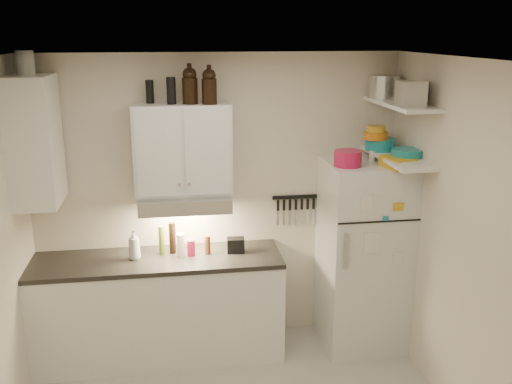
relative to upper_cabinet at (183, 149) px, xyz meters
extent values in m
cube|color=white|center=(0.30, -1.33, 0.78)|extent=(3.20, 3.00, 0.02)
cube|color=beige|center=(0.30, 0.18, -0.53)|extent=(3.20, 0.02, 2.60)
cube|color=beige|center=(1.91, -1.33, -0.53)|extent=(0.02, 3.00, 2.60)
cube|color=white|center=(-0.25, -0.14, -1.39)|extent=(2.10, 0.60, 0.88)
cube|color=black|center=(-0.25, -0.14, -0.93)|extent=(2.10, 0.62, 0.04)
cube|color=white|center=(0.00, 0.00, 0.00)|extent=(0.80, 0.33, 0.75)
cube|color=white|center=(-1.14, -0.14, 0.12)|extent=(0.33, 0.55, 1.00)
cube|color=silver|center=(0.00, -0.06, -0.44)|extent=(0.76, 0.46, 0.12)
cube|color=silver|center=(1.55, -0.18, -0.98)|extent=(0.70, 0.68, 1.70)
cube|color=white|center=(1.75, -0.31, 0.38)|extent=(0.30, 0.95, 0.03)
cube|color=white|center=(1.75, -0.31, -0.07)|extent=(0.30, 0.95, 0.03)
cube|color=black|center=(1.00, 0.15, -0.51)|extent=(0.42, 0.02, 0.03)
cylinder|color=#AF1440|center=(1.33, -0.30, -0.06)|extent=(0.24, 0.24, 0.13)
cube|color=gold|center=(1.71, -0.42, -0.08)|extent=(0.26, 0.30, 0.09)
cylinder|color=silver|center=(1.59, -0.16, -0.08)|extent=(0.06, 0.06, 0.09)
cylinder|color=silver|center=(1.73, 0.01, 0.48)|extent=(0.31, 0.31, 0.19)
cube|color=#AAAAAD|center=(1.79, -0.42, 0.48)|extent=(0.18, 0.16, 0.18)
cube|color=#AAAAAD|center=(1.71, -0.57, 0.49)|extent=(0.21, 0.21, 0.19)
cylinder|color=teal|center=(1.69, -0.06, 0.00)|extent=(0.26, 0.26, 0.10)
cylinder|color=#CD6C13|center=(1.63, -0.09, 0.08)|extent=(0.21, 0.21, 0.06)
cylinder|color=#C28C22|center=(1.63, -0.09, 0.14)|extent=(0.16, 0.16, 0.05)
cylinder|color=teal|center=(1.81, -0.36, -0.02)|extent=(0.34, 0.34, 0.07)
cylinder|color=black|center=(-0.07, -0.04, 0.48)|extent=(0.09, 0.09, 0.22)
cylinder|color=black|center=(-0.25, 0.05, 0.47)|extent=(0.08, 0.08, 0.19)
cylinder|color=silver|center=(-1.15, -0.10, 0.71)|extent=(0.15, 0.15, 0.18)
imported|color=white|center=(-0.43, -0.13, -0.76)|extent=(0.15, 0.15, 0.29)
cylinder|color=brown|center=(0.18, -0.11, -0.82)|extent=(0.07, 0.07, 0.16)
cylinder|color=#566719|center=(-0.21, -0.06, -0.78)|extent=(0.06, 0.06, 0.25)
cylinder|color=black|center=(-0.12, -0.04, -0.77)|extent=(0.07, 0.07, 0.27)
cylinder|color=silver|center=(-0.05, -0.13, -0.80)|extent=(0.07, 0.07, 0.20)
cylinder|color=#AF1440|center=(0.04, -0.12, -0.84)|extent=(0.07, 0.07, 0.14)
cube|color=black|center=(0.42, -0.10, -0.84)|extent=(0.16, 0.12, 0.13)
camera|label=1|loc=(-0.10, -4.68, 0.95)|focal=40.00mm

